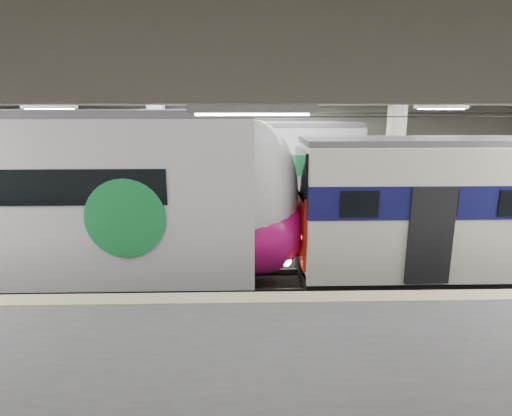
{
  "coord_description": "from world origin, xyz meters",
  "views": [
    {
      "loc": [
        -0.09,
        -11.44,
        4.99
      ],
      "look_at": [
        0.23,
        1.0,
        2.0
      ],
      "focal_mm": 30.0,
      "sensor_mm": 36.0,
      "label": 1
    }
  ],
  "objects": [
    {
      "name": "modern_emu",
      "position": [
        -5.46,
        -0.0,
        2.4
      ],
      "size": [
        15.37,
        3.17,
        4.88
      ],
      "color": "silver",
      "rests_on": "ground"
    },
    {
      "name": "far_train",
      "position": [
        -2.37,
        5.5,
        2.25
      ],
      "size": [
        13.7,
        3.44,
        4.35
      ],
      "rotation": [
        0.0,
        0.0,
        0.05
      ],
      "color": "silver",
      "rests_on": "ground"
    },
    {
      "name": "station_hall",
      "position": [
        0.0,
        -1.74,
        3.24
      ],
      "size": [
        36.0,
        24.0,
        5.75
      ],
      "color": "black",
      "rests_on": "ground"
    }
  ]
}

